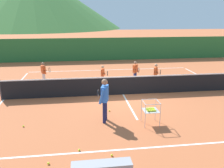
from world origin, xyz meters
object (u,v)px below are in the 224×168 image
at_px(student_1, 103,74).
at_px(student_3, 156,72).
at_px(tennis_net, 123,85).
at_px(instructor, 105,96).
at_px(student_2, 135,70).
at_px(student_0, 44,71).
at_px(ball_cart, 151,110).
at_px(tennis_ball_1, 109,111).
at_px(tennis_ball_0, 23,126).
at_px(tennis_ball_5, 48,163).
at_px(tennis_ball_4, 79,150).
at_px(tennis_ball_3, 112,155).

relative_size(student_1, student_3, 0.96).
relative_size(tennis_net, student_1, 10.17).
height_order(instructor, student_2, instructor).
relative_size(student_0, student_3, 1.03).
xyz_separation_m(tennis_net, ball_cart, (0.39, -3.57, 0.08)).
xyz_separation_m(student_1, student_2, (2.00, 0.36, 0.08)).
xyz_separation_m(student_2, tennis_ball_1, (-2.12, -4.31, -0.76)).
xyz_separation_m(student_3, tennis_ball_0, (-6.53, -4.78, -0.71)).
distance_m(instructor, tennis_ball_5, 3.30).
height_order(instructor, student_1, instructor).
bearing_deg(tennis_ball_4, student_1, 78.52).
bearing_deg(tennis_ball_4, student_3, 55.99).
height_order(instructor, ball_cart, instructor).
distance_m(tennis_ball_0, tennis_ball_4, 2.78).
bearing_deg(tennis_ball_1, instructor, -107.54).
height_order(instructor, tennis_ball_3, instructor).
bearing_deg(student_1, student_3, -4.16).
height_order(tennis_ball_0, tennis_ball_3, same).
distance_m(student_2, tennis_ball_1, 4.86).
height_order(ball_cart, tennis_ball_0, ball_cart).
distance_m(tennis_net, tennis_ball_1, 2.41).
xyz_separation_m(tennis_ball_0, tennis_ball_4, (2.03, -1.90, 0.00)).
xyz_separation_m(tennis_net, instructor, (-1.28, -3.09, 0.51)).
relative_size(student_3, tennis_ball_5, 18.28).
bearing_deg(tennis_ball_0, tennis_ball_3, -37.76).
bearing_deg(student_0, tennis_ball_5, -81.63).
bearing_deg(student_0, tennis_ball_1, -55.53).
distance_m(student_2, tennis_ball_3, 8.08).
distance_m(tennis_net, ball_cart, 3.59).
bearing_deg(student_0, tennis_net, -32.20).
bearing_deg(student_0, tennis_ball_3, -69.91).
bearing_deg(tennis_ball_5, student_0, 98.37).
xyz_separation_m(tennis_ball_0, tennis_ball_5, (1.19, -2.46, 0.00)).
distance_m(student_2, tennis_ball_5, 8.93).
bearing_deg(student_2, student_0, 173.99).
xyz_separation_m(instructor, student_0, (-3.06, 5.83, -0.24)).
bearing_deg(student_2, tennis_ball_5, -118.47).
xyz_separation_m(ball_cart, tennis_ball_0, (-4.69, 0.37, -0.55)).
bearing_deg(student_1, instructor, -94.85).
xyz_separation_m(student_2, tennis_ball_5, (-4.24, -7.82, -0.76)).
relative_size(instructor, tennis_ball_4, 24.84).
bearing_deg(ball_cart, tennis_ball_5, -149.15).
distance_m(instructor, student_3, 5.85).
height_order(student_0, tennis_ball_0, student_0).
height_order(student_0, student_3, student_0).
bearing_deg(student_3, student_1, 175.84).
bearing_deg(tennis_net, tennis_ball_5, -118.78).
height_order(tennis_net, student_2, student_2).
bearing_deg(instructor, student_0, 117.71).
relative_size(student_1, tennis_ball_4, 17.48).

